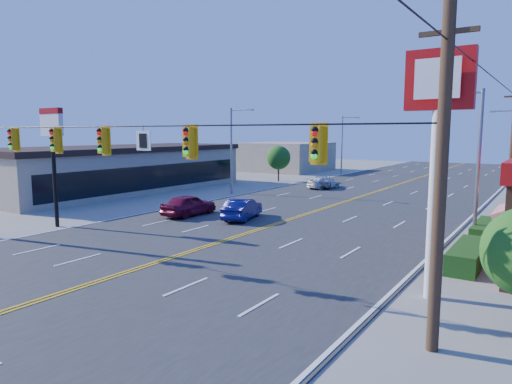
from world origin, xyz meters
The scene contains 16 objects.
ground centered at (0.00, 0.00, 0.00)m, with size 160.00×160.00×0.00m, color gray.
road centered at (0.00, 20.00, 0.03)m, with size 20.00×120.00×0.06m, color #2D2D30.
signal_span centered at (-0.12, 0.00, 4.89)m, with size 24.32×0.34×9.00m.
kfc_pylon centered at (11.00, 4.00, 6.04)m, with size 2.20×0.36×8.50m.
strip_mall centered at (-22.00, 18.00, 2.25)m, with size 10.40×26.40×4.40m.
pizza_hut_sign centered at (-11.00, 4.00, 5.18)m, with size 1.90×0.30×6.85m.
streetlight_se centered at (10.79, 14.00, 4.51)m, with size 2.55×0.25×8.00m.
streetlight_sw centered at (-10.79, 22.00, 4.51)m, with size 2.55×0.25×8.00m.
streetlight_nw centered at (-10.79, 48.00, 4.51)m, with size 2.55×0.25×8.00m.
utility_pole_near centered at (12.20, 18.00, 4.20)m, with size 0.28×0.28×8.40m, color #47301E.
tree_west centered at (-13.00, 34.00, 2.79)m, with size 2.80×2.80×4.20m.
bld_west_far centered at (-20.00, 48.00, 2.10)m, with size 11.00×12.00×4.20m, color tan.
car_magenta centered at (-6.58, 11.12, 0.74)m, with size 1.74×4.32×1.47m, color maroon.
car_blue centered at (-2.74, 12.09, 0.69)m, with size 1.46×4.20×1.38m, color #0E0F56.
car_white centered at (-5.42, 30.25, 0.57)m, with size 1.60×3.94×1.14m, color silver.
car_silver centered at (-5.85, 30.90, 0.62)m, with size 2.07×4.49×1.25m, color #A9A9AE.
Camera 1 is at (14.45, -12.20, 5.77)m, focal length 32.00 mm.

